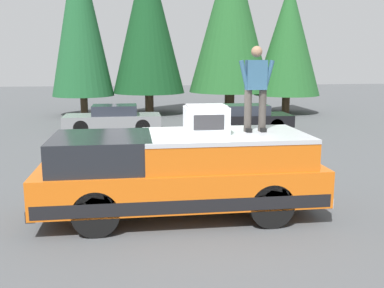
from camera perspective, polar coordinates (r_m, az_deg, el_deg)
The scene contains 10 objects.
ground_plane at distance 9.04m, azimuth -0.81°, elevation -8.91°, with size 90.00×90.00×0.00m, color #4C4F51.
pickup_truck at distance 8.66m, azimuth -1.48°, elevation -3.78°, with size 2.01×5.54×1.65m.
compressor_unit at distance 8.55m, azimuth 1.87°, elevation 3.24°, with size 0.65×0.84×0.56m.
person_on_truck_bed at distance 8.82m, azimuth 8.34°, elevation 7.44°, with size 0.29×0.72×1.69m.
parked_car_black at distance 19.19m, azimuth 6.79°, elevation 3.41°, with size 1.64×4.10×1.16m.
parked_car_grey at distance 19.19m, azimuth -10.27°, elevation 3.31°, with size 1.64×4.10×1.16m.
conifer_far_left at distance 26.10m, azimuth 12.49°, elevation 13.34°, with size 3.76×3.76×7.50m.
conifer_left at distance 25.90m, azimuth 5.10°, elevation 16.21°, with size 4.75×4.75×9.71m.
conifer_center_left at distance 25.42m, azimuth -5.80°, elevation 15.85°, with size 4.07×4.07×9.34m.
conifer_center_right at distance 25.37m, azimuth -14.43°, elevation 15.93°, with size 3.38×3.38×9.77m.
Camera 1 is at (-8.45, 1.02, 3.07)m, focal length 40.80 mm.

